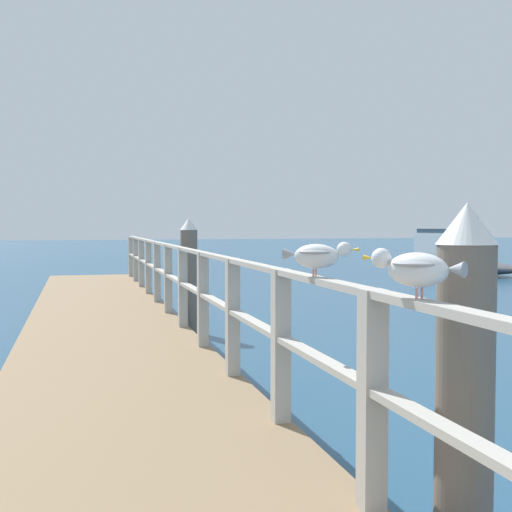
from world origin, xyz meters
name	(u,v)px	position (x,y,z in m)	size (l,w,h in m)	color
pier_deck	(107,344)	(0.00, 10.11, 0.19)	(2.23, 20.23, 0.38)	#846B4C
pier_railing	(183,278)	(1.03, 10.11, 1.06)	(0.12, 18.75, 1.11)	#B2ADA3
dock_piling_near	(464,400)	(1.41, 3.68, 0.97)	(0.29, 0.29, 1.92)	#6B6056
dock_piling_far	(189,275)	(1.41, 11.90, 0.97)	(0.29, 0.29, 1.92)	#6B6056
seagull_foreground	(416,268)	(1.03, 3.47, 1.63)	(0.31, 0.42, 0.21)	white
seagull_background	(318,255)	(1.04, 4.72, 1.63)	(0.41, 0.32, 0.21)	white
boat_0	(452,258)	(13.04, 22.94, 0.54)	(2.92, 5.82, 1.64)	#4C4C51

